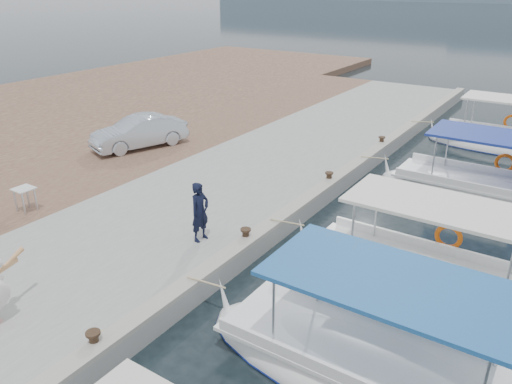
{
  "coord_description": "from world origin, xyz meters",
  "views": [
    {
      "loc": [
        6.31,
        -8.06,
        6.85
      ],
      "look_at": [
        -1.0,
        2.97,
        1.2
      ],
      "focal_mm": 35.0,
      "sensor_mm": 36.0,
      "label": 1
    }
  ],
  "objects_px": {
    "fishing_caique_c": "(420,282)",
    "fishing_caique_d": "(489,194)",
    "fisherman": "(200,212)",
    "fishing_caique_b": "(370,373)",
    "fishing_caique_e": "(497,145)",
    "parked_car": "(139,132)"
  },
  "relations": [
    {
      "from": "fishing_caique_c",
      "to": "fishing_caique_d",
      "type": "distance_m",
      "value": 6.51
    },
    {
      "from": "fishing_caique_c",
      "to": "fisherman",
      "type": "xyz_separation_m",
      "value": [
        -5.32,
        -1.79,
        1.18
      ]
    },
    {
      "from": "fishing_caique_b",
      "to": "fishing_caique_c",
      "type": "height_order",
      "value": "same"
    },
    {
      "from": "fishing_caique_e",
      "to": "fishing_caique_d",
      "type": "bearing_deg",
      "value": -82.8
    },
    {
      "from": "fishing_caique_b",
      "to": "fisherman",
      "type": "height_order",
      "value": "fishing_caique_b"
    },
    {
      "from": "fisherman",
      "to": "parked_car",
      "type": "bearing_deg",
      "value": 60.35
    },
    {
      "from": "fishing_caique_b",
      "to": "fishing_caique_d",
      "type": "relative_size",
      "value": 0.97
    },
    {
      "from": "fishing_caique_c",
      "to": "parked_car",
      "type": "height_order",
      "value": "fishing_caique_c"
    },
    {
      "from": "fisherman",
      "to": "fishing_caique_d",
      "type": "bearing_deg",
      "value": -30.24
    },
    {
      "from": "fishing_caique_d",
      "to": "fisherman",
      "type": "xyz_separation_m",
      "value": [
        -5.68,
        -8.29,
        1.12
      ]
    },
    {
      "from": "fisherman",
      "to": "parked_car",
      "type": "distance_m",
      "value": 8.6
    },
    {
      "from": "fishing_caique_d",
      "to": "fisherman",
      "type": "relative_size",
      "value": 4.52
    },
    {
      "from": "fishing_caique_b",
      "to": "fishing_caique_e",
      "type": "relative_size",
      "value": 1.18
    },
    {
      "from": "fishing_caique_b",
      "to": "fishing_caique_c",
      "type": "distance_m",
      "value": 3.55
    },
    {
      "from": "fishing_caique_e",
      "to": "fisherman",
      "type": "relative_size",
      "value": 3.69
    },
    {
      "from": "fishing_caique_d",
      "to": "fishing_caique_c",
      "type": "bearing_deg",
      "value": -93.19
    },
    {
      "from": "fishing_caique_d",
      "to": "parked_car",
      "type": "height_order",
      "value": "fishing_caique_d"
    },
    {
      "from": "fishing_caique_d",
      "to": "parked_car",
      "type": "relative_size",
      "value": 1.89
    },
    {
      "from": "fishing_caique_c",
      "to": "parked_car",
      "type": "distance_m",
      "value": 12.85
    },
    {
      "from": "fishing_caique_c",
      "to": "fishing_caique_e",
      "type": "distance_m",
      "value": 12.65
    },
    {
      "from": "fishing_caique_c",
      "to": "fishing_caique_d",
      "type": "relative_size",
      "value": 0.93
    },
    {
      "from": "fishing_caique_c",
      "to": "fishing_caique_e",
      "type": "bearing_deg",
      "value": 91.87
    }
  ]
}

